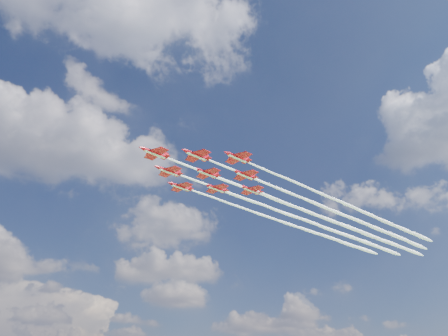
{
  "coord_description": "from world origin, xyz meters",
  "views": [
    {
      "loc": [
        -29.63,
        -126.29,
        19.63
      ],
      "look_at": [
        8.15,
        7.21,
        90.0
      ],
      "focal_mm": 35.0,
      "sensor_mm": 36.0,
      "label": 1
    }
  ],
  "objects": [
    {
      "name": "jet_lead",
      "position": [
        39.59,
        23.85,
        86.23
      ],
      "size": [
        121.97,
        61.84,
        2.76
      ],
      "rotation": [
        0.0,
        0.0,
        0.45
      ],
      "color": "red"
    },
    {
      "name": "jet_row3_starb",
      "position": [
        52.23,
        47.04,
        86.23
      ],
      "size": [
        121.97,
        61.84,
        2.76
      ],
      "rotation": [
        0.0,
        0.0,
        0.45
      ],
      "color": "red"
    },
    {
      "name": "jet_tail",
      "position": [
        78.27,
        42.65,
        86.23
      ],
      "size": [
        121.97,
        61.84,
        2.76
      ],
      "rotation": [
        0.0,
        0.0,
        0.45
      ],
      "color": "red"
    },
    {
      "name": "jet_row4_starb",
      "position": [
        65.25,
        44.85,
        86.23
      ],
      "size": [
        121.97,
        61.84,
        2.76
      ],
      "rotation": [
        0.0,
        0.0,
        0.45
      ],
      "color": "red"
    },
    {
      "name": "jet_row2_port",
      "position": [
        52.61,
        21.66,
        86.23
      ],
      "size": [
        121.97,
        61.84,
        2.76
      ],
      "rotation": [
        0.0,
        0.0,
        0.45
      ],
      "color": "red"
    },
    {
      "name": "jet_row3_port",
      "position": [
        65.63,
        19.47,
        86.23
      ],
      "size": [
        121.97,
        61.84,
        2.76
      ],
      "rotation": [
        0.0,
        0.0,
        0.45
      ],
      "color": "red"
    },
    {
      "name": "jet_row4_port",
      "position": [
        71.95,
        31.06,
        86.23
      ],
      "size": [
        121.97,
        61.84,
        2.76
      ],
      "rotation": [
        0.0,
        0.0,
        0.45
      ],
      "color": "red"
    },
    {
      "name": "jet_row3_centre",
      "position": [
        58.93,
        33.25,
        86.23
      ],
      "size": [
        121.97,
        61.84,
        2.76
      ],
      "rotation": [
        0.0,
        0.0,
        0.45
      ],
      "color": "red"
    },
    {
      "name": "jet_row2_starb",
      "position": [
        45.91,
        35.45,
        86.23
      ],
      "size": [
        121.97,
        61.84,
        2.76
      ],
      "rotation": [
        0.0,
        0.0,
        0.45
      ],
      "color": "red"
    }
  ]
}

